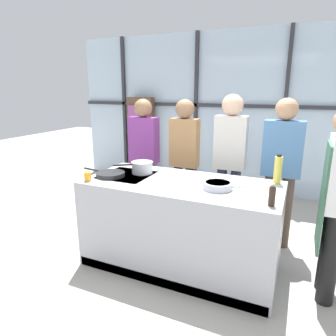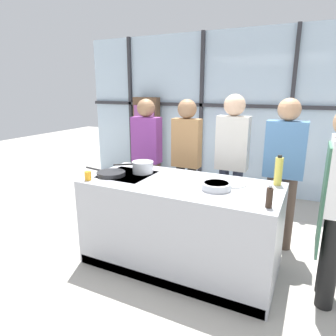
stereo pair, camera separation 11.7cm
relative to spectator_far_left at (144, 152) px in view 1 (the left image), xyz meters
The scene contains 15 objects.
ground_plane 1.57m from the spectator_far_left, 43.66° to the right, with size 18.00×18.00×0.00m, color #ADA89E.
back_window_wall 2.10m from the spectator_far_left, 64.58° to the left, with size 6.40×0.10×2.80m.
bookshelf 1.94m from the spectator_far_left, 120.23° to the left, with size 0.53×0.19×1.67m.
demo_island 1.33m from the spectator_far_left, 43.76° to the right, with size 1.96×0.92×0.92m.
spectator_far_left is the anchor object (origin of this frame).
spectator_center_left 0.59m from the spectator_far_left, ahead, with size 0.36×0.24×1.71m.
spectator_center_right 1.18m from the spectator_far_left, ahead, with size 0.38×0.25×1.77m.
spectator_far_right 1.76m from the spectator_far_left, ahead, with size 0.43×0.24×1.74m.
frying_pan 0.97m from the spectator_far_left, 83.48° to the right, with size 0.55×0.31×0.04m.
saucepan 0.81m from the spectator_far_left, 63.09° to the right, with size 0.38×0.32×0.13m.
white_plate 1.53m from the spectator_far_left, 26.58° to the right, with size 0.28×0.28×0.01m, color white.
mixing_bowl 1.56m from the spectator_far_left, 35.39° to the right, with size 0.28×0.28×0.07m.
oil_bottle 1.83m from the spectator_far_left, 15.95° to the right, with size 0.08×0.08×0.30m.
pepper_grinder 2.11m from the spectator_far_left, 32.76° to the right, with size 0.05×0.05×0.19m.
juice_glass_near 1.20m from the spectator_far_left, 89.91° to the right, with size 0.07×0.07×0.09m, color orange.
Camera 1 is at (1.05, -2.68, 1.83)m, focal length 32.00 mm.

